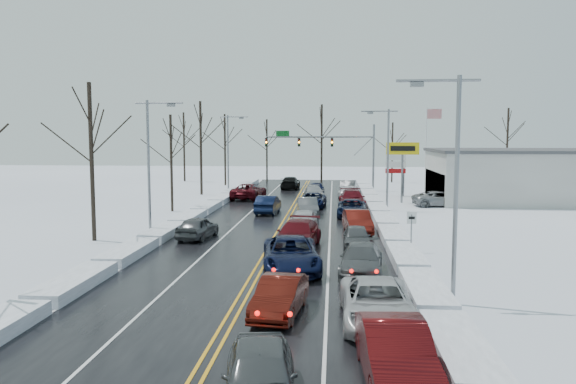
# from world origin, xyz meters

# --- Properties ---
(ground) EXTENTS (160.00, 160.00, 0.00)m
(ground) POSITION_xyz_m (0.00, 0.00, 0.00)
(ground) COLOR silver
(ground) RESTS_ON ground
(road_surface) EXTENTS (14.00, 84.00, 0.01)m
(road_surface) POSITION_xyz_m (0.00, 2.00, 0.01)
(road_surface) COLOR black
(road_surface) RESTS_ON ground
(snow_bank_left) EXTENTS (1.61, 72.00, 0.55)m
(snow_bank_left) POSITION_xyz_m (-7.60, 2.00, 0.00)
(snow_bank_left) COLOR white
(snow_bank_left) RESTS_ON ground
(snow_bank_right) EXTENTS (1.61, 72.00, 0.55)m
(snow_bank_right) POSITION_xyz_m (7.60, 2.00, 0.00)
(snow_bank_right) COLOR white
(snow_bank_right) RESTS_ON ground
(traffic_signal_mast) EXTENTS (13.28, 0.39, 8.00)m
(traffic_signal_mast) POSITION_xyz_m (3.45, 27.99, 5.48)
(traffic_signal_mast) COLOR slate
(traffic_signal_mast) RESTS_ON ground
(tires_plus_sign) EXTENTS (3.20, 0.34, 6.00)m
(tires_plus_sign) POSITION_xyz_m (10.50, 15.99, 4.99)
(tires_plus_sign) COLOR slate
(tires_plus_sign) RESTS_ON ground
(used_vehicles_sign) EXTENTS (2.20, 0.22, 4.65)m
(used_vehicles_sign) POSITION_xyz_m (10.50, 22.00, 3.32)
(used_vehicles_sign) COLOR slate
(used_vehicles_sign) RESTS_ON ground
(speed_limit_sign) EXTENTS (0.55, 0.09, 2.35)m
(speed_limit_sign) POSITION_xyz_m (8.20, -8.00, 1.63)
(speed_limit_sign) COLOR slate
(speed_limit_sign) RESTS_ON ground
(flagpole) EXTENTS (1.87, 1.20, 10.00)m
(flagpole) POSITION_xyz_m (15.17, 30.00, 5.93)
(flagpole) COLOR silver
(flagpole) RESTS_ON ground
(dealership_building) EXTENTS (20.40, 12.40, 5.30)m
(dealership_building) POSITION_xyz_m (23.98, 18.00, 2.66)
(dealership_building) COLOR beige
(dealership_building) RESTS_ON ground
(streetlight_se) EXTENTS (3.20, 0.25, 9.00)m
(streetlight_se) POSITION_xyz_m (8.30, -18.00, 5.31)
(streetlight_se) COLOR slate
(streetlight_se) RESTS_ON ground
(streetlight_ne) EXTENTS (3.20, 0.25, 9.00)m
(streetlight_ne) POSITION_xyz_m (8.30, 10.00, 5.31)
(streetlight_ne) COLOR slate
(streetlight_ne) RESTS_ON ground
(streetlight_sw) EXTENTS (3.20, 0.25, 9.00)m
(streetlight_sw) POSITION_xyz_m (-8.30, -4.00, 5.31)
(streetlight_sw) COLOR slate
(streetlight_sw) RESTS_ON ground
(streetlight_nw) EXTENTS (3.20, 0.25, 9.00)m
(streetlight_nw) POSITION_xyz_m (-8.30, 24.00, 5.31)
(streetlight_nw) COLOR slate
(streetlight_nw) RESTS_ON ground
(tree_left_b) EXTENTS (4.00, 4.00, 10.00)m
(tree_left_b) POSITION_xyz_m (-11.50, -6.00, 6.99)
(tree_left_b) COLOR #2D231C
(tree_left_b) RESTS_ON ground
(tree_left_c) EXTENTS (3.40, 3.40, 8.50)m
(tree_left_c) POSITION_xyz_m (-10.50, 8.00, 5.94)
(tree_left_c) COLOR #2D231C
(tree_left_c) RESTS_ON ground
(tree_left_d) EXTENTS (4.20, 4.20, 10.50)m
(tree_left_d) POSITION_xyz_m (-11.20, 22.00, 7.33)
(tree_left_d) COLOR #2D231C
(tree_left_d) RESTS_ON ground
(tree_left_e) EXTENTS (3.80, 3.80, 9.50)m
(tree_left_e) POSITION_xyz_m (-10.80, 34.00, 6.64)
(tree_left_e) COLOR #2D231C
(tree_left_e) RESTS_ON ground
(tree_far_a) EXTENTS (4.00, 4.00, 10.00)m
(tree_far_a) POSITION_xyz_m (-18.00, 40.00, 6.99)
(tree_far_a) COLOR #2D231C
(tree_far_a) RESTS_ON ground
(tree_far_b) EXTENTS (3.60, 3.60, 9.00)m
(tree_far_b) POSITION_xyz_m (-6.00, 41.00, 6.29)
(tree_far_b) COLOR #2D231C
(tree_far_b) RESTS_ON ground
(tree_far_c) EXTENTS (4.40, 4.40, 11.00)m
(tree_far_c) POSITION_xyz_m (2.00, 39.00, 7.68)
(tree_far_c) COLOR #2D231C
(tree_far_c) RESTS_ON ground
(tree_far_d) EXTENTS (3.40, 3.40, 8.50)m
(tree_far_d) POSITION_xyz_m (12.00, 40.50, 5.94)
(tree_far_d) COLOR #2D231C
(tree_far_d) RESTS_ON ground
(tree_far_e) EXTENTS (4.20, 4.20, 10.50)m
(tree_far_e) POSITION_xyz_m (28.00, 41.00, 7.33)
(tree_far_e) COLOR #2D231C
(tree_far_e) RESTS_ON ground
(queued_car_1) EXTENTS (2.00, 4.45, 1.42)m
(queued_car_1) POSITION_xyz_m (1.76, -19.83, 0.00)
(queued_car_1) COLOR #440F09
(queued_car_1) RESTS_ON ground
(queued_car_2) EXTENTS (3.43, 6.22, 1.65)m
(queued_car_2) POSITION_xyz_m (1.65, -12.95, 0.00)
(queued_car_2) COLOR black
(queued_car_2) RESTS_ON ground
(queued_car_3) EXTENTS (2.92, 5.87, 1.64)m
(queued_car_3) POSITION_xyz_m (1.62, -7.36, 0.00)
(queued_car_3) COLOR #510A11
(queued_car_3) RESTS_ON ground
(queued_car_4) EXTENTS (1.92, 4.57, 1.54)m
(queued_car_4) POSITION_xyz_m (1.68, -1.77, 0.00)
(queued_car_4) COLOR silver
(queued_car_4) RESTS_ON ground
(queued_car_5) EXTENTS (2.09, 4.72, 1.51)m
(queued_car_5) POSITION_xyz_m (1.58, 6.02, 0.00)
(queued_car_5) COLOR #46494B
(queued_car_5) RESTS_ON ground
(queued_car_6) EXTENTS (2.61, 5.04, 1.36)m
(queued_car_6) POSITION_xyz_m (1.79, 11.67, 0.00)
(queued_car_6) COLOR black
(queued_car_6) RESTS_ON ground
(queued_car_7) EXTENTS (2.64, 5.15, 1.43)m
(queued_car_7) POSITION_xyz_m (1.67, 18.00, 0.00)
(queued_car_7) COLOR #96999D
(queued_car_7) RESTS_ON ground
(queued_car_8) EXTENTS (1.77, 4.37, 1.49)m
(queued_car_8) POSITION_xyz_m (1.81, 22.19, 0.00)
(queued_car_8) COLOR black
(queued_car_8) RESTS_ON ground
(queued_car_9) EXTENTS (2.08, 5.12, 1.65)m
(queued_car_9) POSITION_xyz_m (5.45, -25.35, 0.00)
(queued_car_9) COLOR #46090A
(queued_car_9) RESTS_ON ground
(queued_car_10) EXTENTS (2.66, 5.56, 1.53)m
(queued_car_10) POSITION_xyz_m (5.32, -20.59, 0.00)
(queued_car_10) COLOR #BBBABD
(queued_car_10) RESTS_ON ground
(queued_car_11) EXTENTS (2.42, 5.09, 1.43)m
(queued_car_11) POSITION_xyz_m (5.09, -13.40, 0.00)
(queued_car_11) COLOR #45484A
(queued_car_11) RESTS_ON ground
(queued_car_12) EXTENTS (1.62, 3.96, 1.34)m
(queued_car_12) POSITION_xyz_m (5.12, -7.06, 0.00)
(queued_car_12) COLOR #47494C
(queued_car_12) RESTS_ON ground
(queued_car_13) EXTENTS (2.08, 4.86, 1.56)m
(queued_car_13) POSITION_xyz_m (5.39, -1.76, 0.00)
(queued_car_13) COLOR #52100A
(queued_car_13) RESTS_ON ground
(queued_car_14) EXTENTS (2.56, 5.22, 1.43)m
(queued_car_14) POSITION_xyz_m (5.25, 5.86, 0.00)
(queued_car_14) COLOR black
(queued_car_14) RESTS_ON ground
(queued_car_15) EXTENTS (2.47, 5.72, 1.64)m
(queued_car_15) POSITION_xyz_m (5.44, 11.65, 0.00)
(queued_car_15) COLOR #510A12
(queued_car_15) RESTS_ON ground
(queued_car_16) EXTENTS (1.89, 4.10, 1.36)m
(queued_car_16) POSITION_xyz_m (5.05, 18.48, 0.00)
(queued_car_16) COLOR silver
(queued_car_16) RESTS_ON ground
(queued_car_17) EXTENTS (2.16, 4.98, 1.59)m
(queued_car_17) POSITION_xyz_m (5.37, 23.24, 0.00)
(queued_car_17) COLOR #383B3D
(queued_car_17) RESTS_ON ground
(oncoming_car_0) EXTENTS (1.90, 4.78, 1.55)m
(oncoming_car_0) POSITION_xyz_m (-1.89, 7.37, 0.00)
(oncoming_car_0) COLOR black
(oncoming_car_0) RESTS_ON ground
(oncoming_car_1) EXTENTS (3.44, 6.23, 1.65)m
(oncoming_car_1) POSITION_xyz_m (-5.17, 17.97, 0.00)
(oncoming_car_1) COLOR #480911
(oncoming_car_1) RESTS_ON ground
(oncoming_car_2) EXTENTS (2.23, 5.38, 1.56)m
(oncoming_car_2) POSITION_xyz_m (-1.67, 29.42, 0.00)
(oncoming_car_2) COLOR black
(oncoming_car_2) RESTS_ON ground
(oncoming_car_3) EXTENTS (2.29, 4.47, 1.46)m
(oncoming_car_3) POSITION_xyz_m (-5.08, -4.74, 0.00)
(oncoming_car_3) COLOR #45484B
(oncoming_car_3) RESTS_ON ground
(parked_car_0) EXTENTS (5.46, 3.08, 1.44)m
(parked_car_0) POSITION_xyz_m (13.81, 13.43, 0.00)
(parked_car_0) COLOR gray
(parked_car_0) RESTS_ON ground
(parked_car_1) EXTENTS (2.22, 4.75, 1.34)m
(parked_car_1) POSITION_xyz_m (16.91, 15.82, 0.00)
(parked_car_1) COLOR #3A3D3F
(parked_car_1) RESTS_ON ground
(parked_car_2) EXTENTS (2.15, 4.60, 1.52)m
(parked_car_2) POSITION_xyz_m (15.03, 20.84, 0.00)
(parked_car_2) COLOR black
(parked_car_2) RESTS_ON ground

